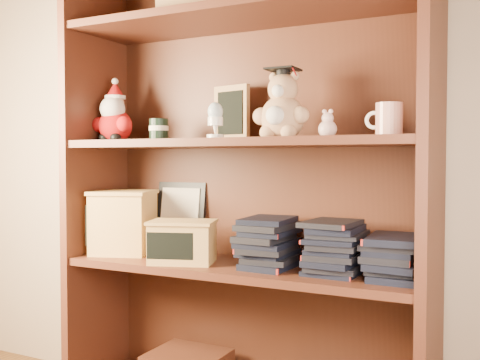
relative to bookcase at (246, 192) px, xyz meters
The scene contains 16 objects.
bookcase is the anchor object (origin of this frame).
shelf_lower 0.25m from the bookcase, 87.06° to the right, with size 1.14×0.33×0.02m.
shelf_upper 0.17m from the bookcase, 87.06° to the right, with size 1.14×0.33×0.02m.
santa_plush 0.56m from the bookcase, behind, with size 0.16×0.12×0.23m.
teachers_tin 0.38m from the bookcase, behind, with size 0.07×0.07×0.07m.
chalkboard_plaque 0.28m from the bookcase, 143.67° to the left, with size 0.15×0.10×0.19m.
egg_cup 0.27m from the bookcase, 109.81° to the right, with size 0.05×0.05×0.11m.
grad_teddy_bear 0.30m from the bookcase, 20.91° to the right, with size 0.18×0.16×0.22m.
pink_figurine 0.36m from the bookcase, ahead, with size 0.06×0.06×0.09m.
teacher_mug 0.52m from the bookcase, ahead, with size 0.11×0.08×0.09m.
certificate_frame 0.34m from the bookcase, 164.30° to the left, with size 0.20×0.05×0.25m.
treats_box 0.48m from the bookcase, behind, with size 0.26×0.26×0.22m.
pencils_box 0.26m from the bookcase, 146.19° to the right, with size 0.25×0.21×0.14m.
book_stack_left 0.19m from the bookcase, 25.99° to the right, with size 0.14×0.20×0.14m.
book_stack_mid 0.35m from the bookcase, ahead, with size 0.14×0.20×0.16m.
book_stack_right 0.52m from the bookcase, ahead, with size 0.14×0.20×0.11m.
Camera 1 is at (0.73, -0.29, 0.89)m, focal length 42.00 mm.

